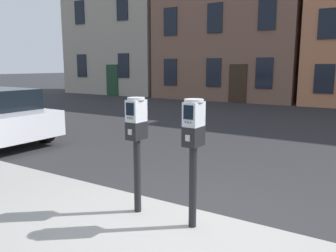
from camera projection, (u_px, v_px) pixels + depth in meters
name	position (u px, v px, depth m)	size (l,w,h in m)	color
ground_plane	(194.00, 226.00, 4.27)	(160.00, 160.00, 0.00)	#28282B
parking_meter_near_kerb	(137.00, 134.00, 4.20)	(0.23, 0.26, 1.48)	black
parking_meter_twin_adjacent	(193.00, 140.00, 3.79)	(0.23, 0.26, 1.50)	black
townhouse_green_painted	(127.00, 18.00, 25.25)	(7.71, 5.97, 11.06)	#9E9384
townhouse_grey_stucco	(237.00, 2.00, 21.05)	(8.60, 6.57, 11.89)	brown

